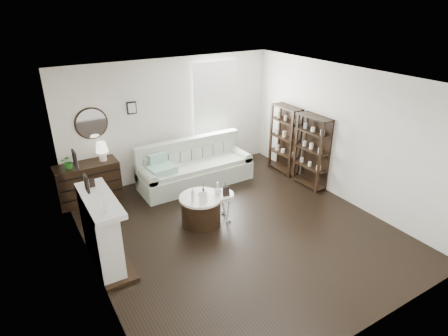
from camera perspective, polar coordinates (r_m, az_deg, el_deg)
room at (r=8.76m, az=-3.48°, el=9.62°), size 5.50×5.50×5.50m
fireplace at (r=6.14m, az=-18.11°, el=-9.48°), size 0.50×1.40×1.84m
shelf_unit_far at (r=8.96m, az=9.27°, el=4.34°), size 0.30×0.80×1.60m
shelf_unit_near at (r=8.34m, az=13.22°, el=2.45°), size 0.30×0.80×1.60m
sofa at (r=8.44m, az=-4.54°, el=-0.22°), size 2.53×0.88×0.98m
quilt at (r=7.93m, az=-9.50°, el=-0.20°), size 0.59×0.50×0.14m
suitcase at (r=8.84m, az=1.82°, el=0.18°), size 0.61×0.22×0.40m
dresser at (r=8.12m, az=-19.96°, el=-2.09°), size 1.23×0.53×0.82m
table_lamp at (r=7.94m, az=-18.09°, el=2.42°), size 0.32×0.32×0.40m
potted_plant at (r=7.82m, az=-22.63°, el=0.90°), size 0.29×0.26×0.29m
drum_table at (r=6.97m, az=-3.52°, el=-6.32°), size 0.79×0.79×0.55m
pedestal_table at (r=6.96m, az=-0.32°, el=-4.25°), size 0.45×0.45×0.54m
eiffel_drum at (r=6.87m, az=-3.17°, el=-3.24°), size 0.12×0.12×0.21m
bottle_drum at (r=6.63m, az=-4.76°, el=-4.12°), size 0.06×0.06×0.26m
card_frame_drum at (r=6.61m, az=-3.22°, el=-4.46°), size 0.16×0.09×0.20m
eiffel_ped at (r=6.96m, az=0.18°, el=-2.99°), size 0.12×0.12×0.18m
flask_ped at (r=6.86m, az=-0.97°, el=-3.10°), size 0.13×0.13×0.25m
card_frame_ped at (r=6.82m, az=0.33°, el=-3.64°), size 0.14×0.07×0.17m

